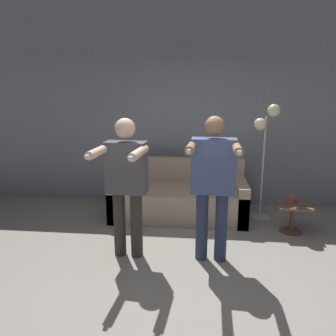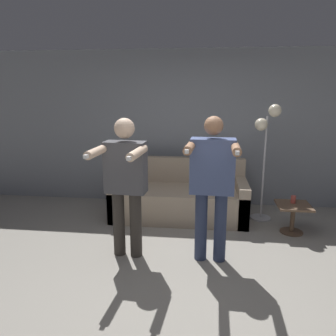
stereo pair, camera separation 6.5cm
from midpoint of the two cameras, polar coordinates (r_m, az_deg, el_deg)
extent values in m
plane|color=gray|center=(3.63, 3.37, -18.77)|extent=(16.00, 16.00, 0.00)
cube|color=gray|center=(5.61, 5.10, 6.79)|extent=(10.00, 0.05, 2.60)
cube|color=tan|center=(5.13, 2.33, -6.03)|extent=(2.05, 0.91, 0.47)
cube|color=tan|center=(5.37, 2.70, -0.26)|extent=(2.05, 0.14, 0.41)
cube|color=tan|center=(5.25, -8.01, -4.86)|extent=(0.16, 0.91, 0.61)
cube|color=tan|center=(5.12, 12.97, -5.56)|extent=(0.16, 0.91, 0.61)
cylinder|color=#38332D|center=(3.98, -8.08, -9.51)|extent=(0.14, 0.14, 0.79)
cylinder|color=#38332D|center=(3.92, -5.16, -9.80)|extent=(0.14, 0.14, 0.79)
cube|color=#4C4C51|center=(3.74, -6.91, 0.11)|extent=(0.48, 0.26, 0.59)
sphere|color=beige|center=(3.66, -7.10, 6.87)|extent=(0.23, 0.23, 0.23)
cylinder|color=beige|center=(3.54, -11.67, 2.87)|extent=(0.13, 0.51, 0.09)
cube|color=white|center=(3.32, -13.34, 2.06)|extent=(0.05, 0.12, 0.04)
cylinder|color=beige|center=(3.39, -4.80, 2.66)|extent=(0.13, 0.51, 0.09)
cube|color=white|center=(3.16, -6.06, 1.80)|extent=(0.05, 0.12, 0.04)
cylinder|color=#2D3856|center=(3.85, 6.25, -10.03)|extent=(0.14, 0.14, 0.82)
cylinder|color=#2D3856|center=(3.85, 9.56, -10.16)|extent=(0.14, 0.14, 0.82)
cube|color=#475684|center=(3.63, 8.26, 0.32)|extent=(0.50, 0.24, 0.61)
sphere|color=#9E7051|center=(3.56, 8.49, 7.30)|extent=(0.21, 0.21, 0.21)
cylinder|color=#9E7051|center=(3.35, 4.34, 3.56)|extent=(0.11, 0.51, 0.11)
cube|color=white|center=(3.10, 3.96, 2.96)|extent=(0.04, 0.12, 0.04)
cylinder|color=#9E7051|center=(3.34, 12.30, 3.27)|extent=(0.11, 0.51, 0.11)
cube|color=white|center=(3.09, 12.54, 2.66)|extent=(0.04, 0.12, 0.04)
ellipsoid|color=silver|center=(5.30, 8.86, 2.55)|extent=(0.32, 0.11, 0.16)
sphere|color=silver|center=(5.30, 10.36, 3.07)|extent=(0.11, 0.11, 0.11)
ellipsoid|color=silver|center=(5.33, 7.02, 2.05)|extent=(0.18, 0.04, 0.04)
cone|color=silver|center=(5.28, 10.19, 3.47)|extent=(0.03, 0.03, 0.03)
cone|color=silver|center=(5.31, 10.17, 3.54)|extent=(0.03, 0.03, 0.03)
cylinder|color=#B2B2B7|center=(5.34, 16.13, -8.30)|extent=(0.31, 0.31, 0.02)
cylinder|color=#B2B2B7|center=(5.12, 16.68, -0.18)|extent=(0.03, 0.03, 1.57)
sphere|color=#F4E5C1|center=(5.01, 18.48, 9.46)|extent=(0.18, 0.18, 0.18)
sphere|color=#F4E5C1|center=(5.00, 16.28, 7.30)|extent=(0.18, 0.18, 0.18)
cylinder|color=brown|center=(4.98, 21.03, -10.32)|extent=(0.31, 0.31, 0.02)
cylinder|color=brown|center=(4.92, 21.21, -8.36)|extent=(0.06, 0.06, 0.38)
cube|color=brown|center=(4.85, 21.41, -6.10)|extent=(0.44, 0.44, 0.03)
cylinder|color=#B7473D|center=(4.88, 21.35, -5.11)|extent=(0.07, 0.07, 0.10)
camera|label=1|loc=(0.03, -89.57, 0.10)|focal=35.00mm
camera|label=2|loc=(0.03, 90.43, -0.10)|focal=35.00mm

